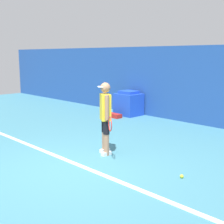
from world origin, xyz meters
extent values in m
plane|color=teal|center=(0.00, 0.00, 0.00)|extent=(24.00, 24.00, 0.00)
cube|color=#234C99|center=(0.00, 5.26, 1.23)|extent=(24.00, 0.10, 2.46)
cube|color=white|center=(0.00, 0.17, 0.01)|extent=(21.60, 0.10, 0.01)
cylinder|color=#A37556|center=(-0.35, 1.13, 0.24)|extent=(0.12, 0.12, 0.48)
cylinder|color=black|center=(-0.35, 1.13, 0.62)|extent=(0.14, 0.14, 0.29)
cube|color=white|center=(-0.35, 1.13, 0.04)|extent=(0.10, 0.24, 0.08)
cylinder|color=#A37556|center=(-0.17, 1.01, 0.24)|extent=(0.12, 0.12, 0.48)
cylinder|color=black|center=(-0.17, 1.01, 0.62)|extent=(0.14, 0.14, 0.29)
cube|color=white|center=(-0.17, 1.01, 0.04)|extent=(0.10, 0.24, 0.08)
cube|color=yellow|center=(-0.26, 1.07, 1.06)|extent=(0.39, 0.35, 0.57)
sphere|color=#A37556|center=(-0.26, 1.07, 1.48)|extent=(0.22, 0.22, 0.22)
cube|color=white|center=(-0.32, 0.99, 1.50)|extent=(0.22, 0.20, 0.02)
cylinder|color=#A37556|center=(-0.43, 1.18, 1.07)|extent=(0.09, 0.09, 0.54)
cylinder|color=#A37556|center=(-0.10, 0.96, 1.07)|extent=(0.09, 0.09, 0.54)
cylinder|color=black|center=(-0.01, 0.91, 0.80)|extent=(0.20, 0.14, 0.03)
torus|color=red|center=(0.20, 0.77, 0.80)|extent=(0.27, 0.19, 0.31)
sphere|color=#D1E533|center=(1.71, 1.10, 0.03)|extent=(0.07, 0.07, 0.07)
cube|color=blue|center=(-3.02, 4.77, 0.40)|extent=(0.85, 0.77, 0.79)
cube|color=blue|center=(-3.02, 4.77, 0.84)|extent=(0.60, 0.54, 0.10)
cube|color=#B2231E|center=(-3.18, 4.06, 0.07)|extent=(0.80, 0.25, 0.14)
camera|label=1|loc=(4.64, -3.45, 2.17)|focal=50.00mm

